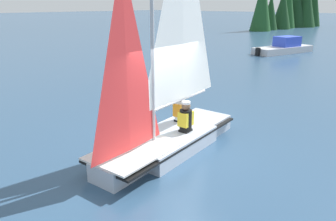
{
  "coord_description": "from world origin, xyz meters",
  "views": [
    {
      "loc": [
        5.36,
        4.95,
        3.39
      ],
      "look_at": [
        0.0,
        0.0,
        1.0
      ],
      "focal_mm": 35.0,
      "sensor_mm": 36.0,
      "label": 1
    }
  ],
  "objects_px": {
    "motorboat_distant": "(284,47)",
    "sailboat_main": "(168,115)",
    "sailor_crew": "(180,113)",
    "sailor_helm": "(186,122)"
  },
  "relations": [
    {
      "from": "motorboat_distant",
      "to": "sailboat_main",
      "type": "bearing_deg",
      "value": -148.97
    },
    {
      "from": "sailboat_main",
      "to": "motorboat_distant",
      "type": "distance_m",
      "value": 18.51
    },
    {
      "from": "sailboat_main",
      "to": "sailor_crew",
      "type": "distance_m",
      "value": 1.02
    },
    {
      "from": "sailboat_main",
      "to": "sailor_crew",
      "type": "xyz_separation_m",
      "value": [
        -0.9,
        -0.39,
        -0.27
      ]
    },
    {
      "from": "sailor_helm",
      "to": "sailor_crew",
      "type": "bearing_deg",
      "value": -135.48
    },
    {
      "from": "sailor_crew",
      "to": "motorboat_distant",
      "type": "relative_size",
      "value": 0.22
    },
    {
      "from": "sailor_helm",
      "to": "sailboat_main",
      "type": "bearing_deg",
      "value": -29.44
    },
    {
      "from": "sailor_crew",
      "to": "sailor_helm",
      "type": "bearing_deg",
      "value": 44.52
    },
    {
      "from": "sailor_helm",
      "to": "sailor_crew",
      "type": "relative_size",
      "value": 1.0
    },
    {
      "from": "motorboat_distant",
      "to": "sailor_crew",
      "type": "bearing_deg",
      "value": -149.4
    }
  ]
}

